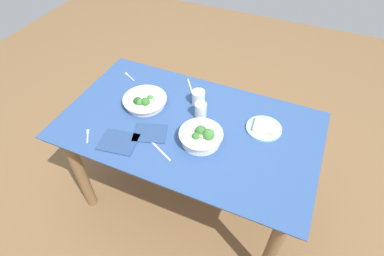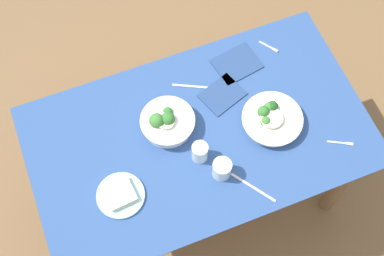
# 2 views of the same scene
# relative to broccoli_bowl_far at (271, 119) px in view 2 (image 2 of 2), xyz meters

# --- Properties ---
(ground_plane) EXTENTS (6.00, 6.00, 0.00)m
(ground_plane) POSITION_rel_broccoli_bowl_far_xyz_m (0.31, -0.05, -0.77)
(ground_plane) COLOR brown
(dining_table) EXTENTS (1.43, 0.83, 0.74)m
(dining_table) POSITION_rel_broccoli_bowl_far_xyz_m (0.31, -0.05, -0.15)
(dining_table) COLOR #2D4C84
(dining_table) RESTS_ON ground_plane
(broccoli_bowl_far) EXTENTS (0.26, 0.26, 0.08)m
(broccoli_bowl_far) POSITION_rel_broccoli_bowl_far_xyz_m (0.00, 0.00, 0.00)
(broccoli_bowl_far) COLOR silver
(broccoli_bowl_far) RESTS_ON dining_table
(broccoli_bowl_near) EXTENTS (0.23, 0.23, 0.11)m
(broccoli_bowl_near) POSITION_rel_broccoli_bowl_far_xyz_m (0.42, -0.14, 0.01)
(broccoli_bowl_near) COLOR white
(broccoli_bowl_near) RESTS_ON dining_table
(bread_side_plate) EXTENTS (0.19, 0.19, 0.04)m
(bread_side_plate) POSITION_rel_broccoli_bowl_far_xyz_m (0.70, 0.08, -0.02)
(bread_side_plate) COLOR #99C6D1
(bread_side_plate) RESTS_ON dining_table
(water_glass_center) EXTENTS (0.07, 0.07, 0.09)m
(water_glass_center) POSITION_rel_broccoli_bowl_far_xyz_m (0.34, 0.04, 0.02)
(water_glass_center) COLOR silver
(water_glass_center) RESTS_ON dining_table
(water_glass_side) EXTENTS (0.08, 0.08, 0.09)m
(water_glass_side) POSITION_rel_broccoli_bowl_far_xyz_m (0.28, 0.14, 0.02)
(water_glass_side) COLOR silver
(water_glass_side) RESTS_ON dining_table
(fork_by_far_bowl) EXTENTS (0.07, 0.09, 0.00)m
(fork_by_far_bowl) POSITION_rel_broccoli_bowl_far_xyz_m (-0.16, -0.35, -0.03)
(fork_by_far_bowl) COLOR #B7B7BC
(fork_by_far_bowl) RESTS_ON dining_table
(fork_by_near_bowl) EXTENTS (0.10, 0.06, 0.00)m
(fork_by_near_bowl) POSITION_rel_broccoli_bowl_far_xyz_m (-0.23, 0.20, -0.03)
(fork_by_near_bowl) COLOR #B7B7BC
(fork_by_near_bowl) RESTS_ON dining_table
(table_knife_left) EXTENTS (0.18, 0.10, 0.00)m
(table_knife_left) POSITION_rel_broccoli_bowl_far_xyz_m (0.24, -0.28, -0.03)
(table_knife_left) COLOR #B7B7BC
(table_knife_left) RESTS_ON dining_table
(table_knife_right) EXTENTS (0.13, 0.18, 0.00)m
(table_knife_right) POSITION_rel_broccoli_bowl_far_xyz_m (0.19, 0.24, -0.03)
(table_knife_right) COLOR #B7B7BC
(table_knife_right) RESTS_ON dining_table
(napkin_folded_upper) EXTENTS (0.21, 0.19, 0.01)m
(napkin_folded_upper) POSITION_rel_broccoli_bowl_far_xyz_m (0.14, -0.20, -0.02)
(napkin_folded_upper) COLOR navy
(napkin_folded_upper) RESTS_ON dining_table
(napkin_folded_lower) EXTENTS (0.22, 0.18, 0.01)m
(napkin_folded_lower) POSITION_rel_broccoli_bowl_far_xyz_m (0.02, -0.32, -0.02)
(napkin_folded_lower) COLOR navy
(napkin_folded_lower) RESTS_ON dining_table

